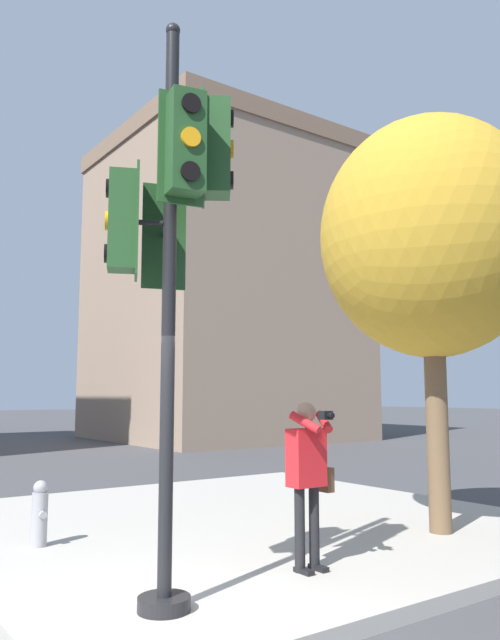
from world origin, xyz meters
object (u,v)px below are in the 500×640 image
object	(u,v)px
person_photographer	(308,468)
street_tree	(431,238)
traffic_signal_pole	(171,232)
fire_hydrant	(40,514)

from	to	relation	value
person_photographer	street_tree	xyz separation A→B (m)	(2.61, 0.34, 2.97)
traffic_signal_pole	fire_hydrant	world-z (taller)	traffic_signal_pole
street_tree	fire_hydrant	bearing A→B (deg)	152.73
fire_hydrant	traffic_signal_pole	bearing A→B (deg)	-86.78
street_tree	traffic_signal_pole	bearing A→B (deg)	-172.88
fire_hydrant	person_photographer	bearing A→B (deg)	-53.88
traffic_signal_pole	person_photographer	size ratio (longest dim) A/B	3.06
street_tree	fire_hydrant	world-z (taller)	street_tree
person_photographer	fire_hydrant	xyz separation A→B (m)	(-1.97, 2.70, -0.66)
street_tree	fire_hydrant	xyz separation A→B (m)	(-4.58, 2.36, -3.62)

